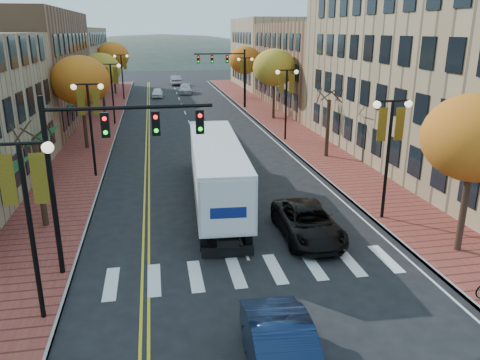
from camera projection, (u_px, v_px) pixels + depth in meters
name	position (u px, v px, depth m)	size (l,w,h in m)	color
ground	(265.00, 298.00, 16.77)	(200.00, 200.00, 0.00)	black
sidewalk_left	(98.00, 128.00, 45.62)	(4.00, 85.00, 0.15)	brown
sidewalk_right	(277.00, 121.00, 48.73)	(4.00, 85.00, 0.15)	brown
building_left_mid	(12.00, 69.00, 45.85)	(12.00, 24.00, 11.00)	brown
building_left_far	(59.00, 61.00, 69.49)	(12.00, 26.00, 9.50)	#9E8966
building_right_near	(471.00, 55.00, 32.65)	(15.00, 28.00, 15.00)	#997F5B
building_right_mid	(333.00, 65.00, 57.76)	(15.00, 24.00, 10.00)	brown
building_right_far	(285.00, 53.00, 78.21)	(15.00, 20.00, 11.00)	#9E8966
tree_left_a	(40.00, 184.00, 22.02)	(0.28, 0.28, 4.20)	#382619
tree_left_b	(80.00, 81.00, 36.02)	(4.48, 4.48, 7.21)	#382619
tree_left_c	(101.00, 69.00, 51.12)	(4.16, 4.16, 6.69)	#382619
tree_left_d	(113.00, 56.00, 67.80)	(4.61, 4.61, 7.42)	#382619
tree_right_a	(475.00, 138.00, 18.65)	(4.16, 4.16, 6.69)	#382619
tree_right_b	(328.00, 128.00, 34.49)	(0.28, 0.28, 4.20)	#382619
tree_right_c	(274.00, 68.00, 48.49)	(4.48, 4.48, 7.21)	#382619
tree_right_d	(245.00, 60.00, 63.52)	(4.35, 4.35, 7.00)	#382619
lamp_left_a	(26.00, 199.00, 14.16)	(1.96, 0.36, 6.05)	black
lamp_left_b	(90.00, 112.00, 29.14)	(1.96, 0.36, 6.05)	black
lamp_left_c	(112.00, 82.00, 45.99)	(1.96, 0.36, 6.05)	black
lamp_left_d	(122.00, 68.00, 62.85)	(1.96, 0.36, 6.05)	black
lamp_right_a	(390.00, 137.00, 22.37)	(1.96, 0.36, 6.05)	black
lamp_right_b	(286.00, 91.00, 39.22)	(1.96, 0.36, 6.05)	black
lamp_right_c	(245.00, 73.00, 56.08)	(1.96, 0.36, 6.05)	black
traffic_mast_near	(103.00, 151.00, 17.12)	(6.10, 0.35, 7.00)	black
traffic_mast_far	(229.00, 67.00, 55.53)	(6.10, 0.34, 7.00)	black
semi_truck	(215.00, 165.00, 25.48)	(3.18, 14.83, 3.68)	black
navy_sedan	(284.00, 358.00, 12.46)	(1.74, 4.99, 1.64)	#0D1A35
black_suv	(308.00, 222.00, 21.45)	(2.46, 5.35, 1.49)	black
car_far_white	(157.00, 93.00, 66.35)	(1.56, 3.87, 1.32)	white
car_far_silver	(185.00, 89.00, 70.56)	(1.96, 4.82, 1.40)	#A4A4AC
car_far_oncoming	(176.00, 80.00, 81.72)	(1.71, 4.92, 1.62)	#99989F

